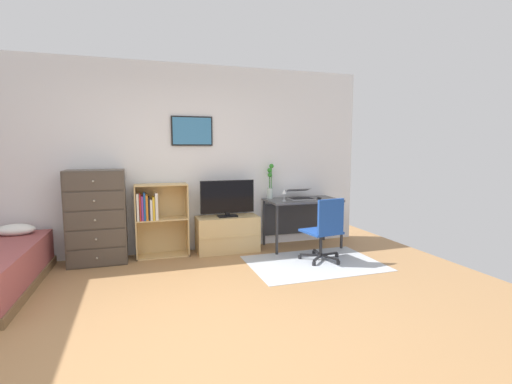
{
  "coord_description": "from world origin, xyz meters",
  "views": [
    {
      "loc": [
        -0.37,
        -3.02,
        1.52
      ],
      "look_at": [
        1.09,
        1.5,
        0.95
      ],
      "focal_mm": 26.03,
      "sensor_mm": 36.0,
      "label": 1
    }
  ],
  "objects_px": {
    "tv_stand": "(227,234)",
    "office_chair": "(325,228)",
    "desk": "(300,207)",
    "computer_mouse": "(319,198)",
    "laptop": "(300,194)",
    "bookshelf": "(157,216)",
    "television": "(227,199)",
    "wine_glass": "(284,192)",
    "dresser": "(97,217)",
    "bamboo_vase": "(270,183)"
  },
  "relations": [
    {
      "from": "laptop",
      "to": "computer_mouse",
      "type": "distance_m",
      "value": 0.3
    },
    {
      "from": "dresser",
      "to": "office_chair",
      "type": "height_order",
      "value": "dresser"
    },
    {
      "from": "bookshelf",
      "to": "laptop",
      "type": "distance_m",
      "value": 2.14
    },
    {
      "from": "dresser",
      "to": "laptop",
      "type": "distance_m",
      "value": 2.89
    },
    {
      "from": "bookshelf",
      "to": "tv_stand",
      "type": "bearing_deg",
      "value": -3.16
    },
    {
      "from": "television",
      "to": "office_chair",
      "type": "height_order",
      "value": "television"
    },
    {
      "from": "tv_stand",
      "to": "bookshelf",
      "type": "bearing_deg",
      "value": 176.84
    },
    {
      "from": "dresser",
      "to": "tv_stand",
      "type": "bearing_deg",
      "value": 0.49
    },
    {
      "from": "dresser",
      "to": "computer_mouse",
      "type": "xyz_separation_m",
      "value": [
        3.15,
        -0.16,
        0.14
      ]
    },
    {
      "from": "tv_stand",
      "to": "office_chair",
      "type": "relative_size",
      "value": 1.04
    },
    {
      "from": "laptop",
      "to": "office_chair",
      "type": "bearing_deg",
      "value": -88.94
    },
    {
      "from": "wine_glass",
      "to": "laptop",
      "type": "bearing_deg",
      "value": 27.47
    },
    {
      "from": "desk",
      "to": "wine_glass",
      "type": "xyz_separation_m",
      "value": [
        -0.34,
        -0.17,
        0.27
      ]
    },
    {
      "from": "computer_mouse",
      "to": "tv_stand",
      "type": "bearing_deg",
      "value": 173.05
    },
    {
      "from": "bookshelf",
      "to": "bamboo_vase",
      "type": "relative_size",
      "value": 1.91
    },
    {
      "from": "laptop",
      "to": "tv_stand",
      "type": "bearing_deg",
      "value": -178.95
    },
    {
      "from": "television",
      "to": "office_chair",
      "type": "distance_m",
      "value": 1.45
    },
    {
      "from": "computer_mouse",
      "to": "wine_glass",
      "type": "relative_size",
      "value": 0.58
    },
    {
      "from": "desk",
      "to": "laptop",
      "type": "distance_m",
      "value": 0.2
    },
    {
      "from": "tv_stand",
      "to": "computer_mouse",
      "type": "bearing_deg",
      "value": -6.95
    },
    {
      "from": "tv_stand",
      "to": "desk",
      "type": "relative_size",
      "value": 0.81
    },
    {
      "from": "desk",
      "to": "office_chair",
      "type": "xyz_separation_m",
      "value": [
        -0.04,
        -0.87,
        -0.15
      ]
    },
    {
      "from": "dresser",
      "to": "bookshelf",
      "type": "bearing_deg",
      "value": 5.23
    },
    {
      "from": "desk",
      "to": "television",
      "type": "bearing_deg",
      "value": 179.69
    },
    {
      "from": "bookshelf",
      "to": "television",
      "type": "xyz_separation_m",
      "value": [
        0.99,
        -0.08,
        0.2
      ]
    },
    {
      "from": "bookshelf",
      "to": "tv_stand",
      "type": "distance_m",
      "value": 1.04
    },
    {
      "from": "computer_mouse",
      "to": "wine_glass",
      "type": "height_order",
      "value": "wine_glass"
    },
    {
      "from": "office_chair",
      "to": "television",
      "type": "bearing_deg",
      "value": 132.86
    },
    {
      "from": "bookshelf",
      "to": "computer_mouse",
      "type": "bearing_deg",
      "value": -5.39
    },
    {
      "from": "desk",
      "to": "wine_glass",
      "type": "height_order",
      "value": "wine_glass"
    },
    {
      "from": "bookshelf",
      "to": "office_chair",
      "type": "distance_m",
      "value": 2.31
    },
    {
      "from": "computer_mouse",
      "to": "bamboo_vase",
      "type": "xyz_separation_m",
      "value": [
        -0.69,
        0.29,
        0.22
      ]
    },
    {
      "from": "bookshelf",
      "to": "computer_mouse",
      "type": "relative_size",
      "value": 9.8
    },
    {
      "from": "computer_mouse",
      "to": "television",
      "type": "bearing_deg",
      "value": 173.95
    },
    {
      "from": "laptop",
      "to": "computer_mouse",
      "type": "bearing_deg",
      "value": -25.58
    },
    {
      "from": "television",
      "to": "computer_mouse",
      "type": "height_order",
      "value": "television"
    },
    {
      "from": "dresser",
      "to": "television",
      "type": "bearing_deg",
      "value": -0.24
    },
    {
      "from": "office_chair",
      "to": "wine_glass",
      "type": "bearing_deg",
      "value": 104.73
    },
    {
      "from": "bookshelf",
      "to": "computer_mouse",
      "type": "xyz_separation_m",
      "value": [
        2.39,
        -0.23,
        0.18
      ]
    },
    {
      "from": "television",
      "to": "bamboo_vase",
      "type": "relative_size",
      "value": 1.48
    },
    {
      "from": "wine_glass",
      "to": "tv_stand",
      "type": "bearing_deg",
      "value": 166.0
    },
    {
      "from": "office_chair",
      "to": "wine_glass",
      "type": "xyz_separation_m",
      "value": [
        -0.31,
        0.7,
        0.42
      ]
    },
    {
      "from": "laptop",
      "to": "bamboo_vase",
      "type": "distance_m",
      "value": 0.49
    },
    {
      "from": "television",
      "to": "desk",
      "type": "relative_size",
      "value": 0.71
    },
    {
      "from": "computer_mouse",
      "to": "wine_glass",
      "type": "xyz_separation_m",
      "value": [
        -0.59,
        -0.03,
        0.12
      ]
    },
    {
      "from": "tv_stand",
      "to": "computer_mouse",
      "type": "height_order",
      "value": "computer_mouse"
    },
    {
      "from": "desk",
      "to": "bookshelf",
      "type": "bearing_deg",
      "value": 177.77
    },
    {
      "from": "office_chair",
      "to": "computer_mouse",
      "type": "distance_m",
      "value": 0.84
    },
    {
      "from": "desk",
      "to": "computer_mouse",
      "type": "height_order",
      "value": "computer_mouse"
    },
    {
      "from": "tv_stand",
      "to": "laptop",
      "type": "distance_m",
      "value": 1.26
    }
  ]
}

